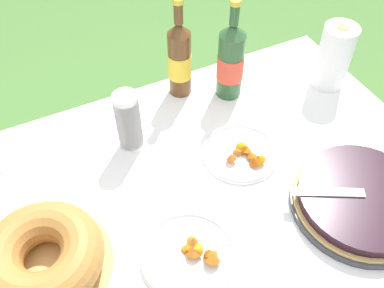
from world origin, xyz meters
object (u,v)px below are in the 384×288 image
serving_knife (376,193)px  snack_plate_right (241,153)px  bundt_cake (43,257)px  cider_bottle_green (231,61)px  berry_tart (361,200)px  cider_bottle_amber (180,59)px  snack_plate_near (190,255)px  cup_stack (129,122)px  paper_towel_roll (334,57)px

serving_knife → snack_plate_right: bearing=-26.6°
bundt_cake → cider_bottle_green: bearing=27.2°
berry_tart → cider_bottle_green: 0.57m
cider_bottle_amber → snack_plate_near: bearing=-112.8°
cup_stack → paper_towel_roll: size_ratio=0.90×
cider_bottle_amber → paper_towel_roll: size_ratio=1.54×
cider_bottle_green → snack_plate_near: cider_bottle_green is taller
cider_bottle_green → snack_plate_near: 0.63m
cup_stack → snack_plate_near: 0.41m
snack_plate_near → paper_towel_roll: paper_towel_roll is taller
berry_tart → bundt_cake: bearing=166.4°
cider_bottle_amber → snack_plate_right: size_ratio=1.53×
bundt_cake → snack_plate_right: bundt_cake is taller
cup_stack → paper_towel_roll: paper_towel_roll is taller
snack_plate_near → serving_knife: bearing=-9.0°
bundt_cake → cup_stack: 0.43m
berry_tart → cider_bottle_amber: cider_bottle_amber is taller
cider_bottle_amber → cup_stack: bearing=-146.0°
cider_bottle_amber → berry_tart: bearing=-69.6°
serving_knife → paper_towel_roll: paper_towel_roll is taller
cup_stack → cider_bottle_amber: bearing=34.0°
snack_plate_near → bundt_cake: bearing=158.4°
cup_stack → snack_plate_right: bearing=-33.0°
cider_bottle_amber → paper_towel_roll: (0.47, -0.18, -0.02)m
snack_plate_near → snack_plate_right: size_ratio=1.06×
bundt_cake → paper_towel_roll: (1.03, 0.25, 0.06)m
snack_plate_near → paper_towel_roll: 0.81m
bundt_cake → cider_bottle_amber: size_ratio=0.92×
serving_knife → snack_plate_near: 0.51m
cider_bottle_green → cider_bottle_amber: bearing=151.1°
cup_stack → cider_bottle_green: size_ratio=0.58×
berry_tart → snack_plate_near: 0.48m
berry_tart → serving_knife: 0.05m
serving_knife → cup_stack: size_ratio=1.70×
cider_bottle_amber → snack_plate_near: 0.62m
serving_knife → snack_plate_near: (-0.50, 0.08, -0.05)m
cider_bottle_green → cider_bottle_amber: 0.16m
cider_bottle_green → serving_knife: bearing=-78.2°
bundt_cake → snack_plate_right: size_ratio=1.41×
serving_knife → cider_bottle_amber: cider_bottle_amber is taller
cider_bottle_green → cider_bottle_amber: same height
bundt_cake → cup_stack: cup_stack is taller
cup_stack → bundt_cake: bearing=-139.1°
cider_bottle_green → snack_plate_right: bearing=-111.4°
berry_tart → paper_towel_roll: size_ratio=1.64×
serving_knife → bundt_cake: (-0.82, 0.20, -0.01)m
paper_towel_roll → snack_plate_right: bearing=-160.4°
berry_tart → serving_knife: (0.03, -0.01, 0.04)m
cup_stack → snack_plate_near: bearing=-90.3°
serving_knife → paper_towel_roll: bearing=-87.1°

